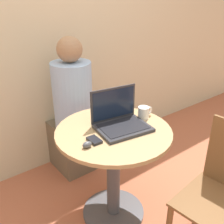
{
  "coord_description": "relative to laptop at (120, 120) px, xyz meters",
  "views": [
    {
      "loc": [
        -0.9,
        -1.15,
        1.52
      ],
      "look_at": [
        0.03,
        0.05,
        0.81
      ],
      "focal_mm": 42.0,
      "sensor_mm": 36.0,
      "label": 1
    }
  ],
  "objects": [
    {
      "name": "ground_plane",
      "position": [
        -0.06,
        -0.01,
        -0.76
      ],
      "size": [
        12.0,
        12.0,
        0.0
      ],
      "primitive_type": "plane",
      "color": "#B26042"
    },
    {
      "name": "back_wall",
      "position": [
        -0.06,
        0.89,
        0.54
      ],
      "size": [
        7.0,
        0.05,
        2.6
      ],
      "color": "beige",
      "rests_on": "ground_plane"
    },
    {
      "name": "round_table",
      "position": [
        -0.06,
        -0.01,
        -0.26
      ],
      "size": [
        0.75,
        0.75,
        0.71
      ],
      "color": "#4C4C51",
      "rests_on": "ground_plane"
    },
    {
      "name": "laptop",
      "position": [
        0.0,
        0.0,
        0.0
      ],
      "size": [
        0.36,
        0.3,
        0.24
      ],
      "color": "#2D2D33",
      "rests_on": "round_table"
    },
    {
      "name": "cell_phone",
      "position": [
        -0.23,
        -0.05,
        -0.04
      ],
      "size": [
        0.06,
        0.1,
        0.02
      ],
      "color": "black",
      "rests_on": "round_table"
    },
    {
      "name": "computer_mouse",
      "position": [
        -0.3,
        -0.08,
        -0.03
      ],
      "size": [
        0.06,
        0.04,
        0.04
      ],
      "color": "#4C4C51",
      "rests_on": "round_table"
    },
    {
      "name": "coffee_cup",
      "position": [
        0.22,
        -0.0,
        -0.01
      ],
      "size": [
        0.12,
        0.08,
        0.08
      ],
      "color": "white",
      "rests_on": "round_table"
    },
    {
      "name": "chair_empty",
      "position": [
        0.25,
        -0.64,
        -0.31
      ],
      "size": [
        0.44,
        0.44,
        0.86
      ],
      "color": "brown",
      "rests_on": "ground_plane"
    },
    {
      "name": "person_seated",
      "position": [
        -0.0,
        0.66,
        -0.25
      ],
      "size": [
        0.32,
        0.5,
        1.21
      ],
      "color": "brown",
      "rests_on": "ground_plane"
    }
  ]
}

